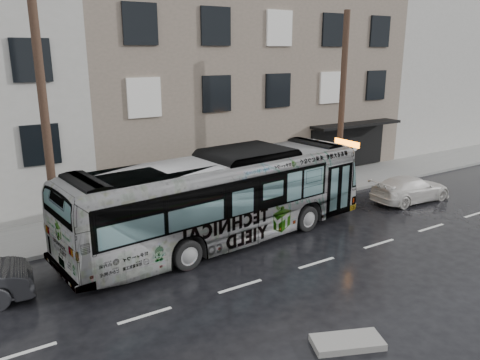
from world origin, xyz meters
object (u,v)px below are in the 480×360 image
Objects in this scene: sign_post at (353,166)px; white_sedan at (411,189)px; utility_pole_rear at (46,129)px; utility_pole_front at (342,105)px; bus at (222,198)px.

white_sedan is at bearing -69.19° from sign_post.
white_sedan is (16.19, -2.87, -4.01)m from utility_pole_rear.
white_sedan is (2.19, -2.87, -4.01)m from utility_pole_front.
utility_pole_rear is 6.79m from bus.
bus is 10.55m from white_sedan.
utility_pole_rear is 16.93m from white_sedan.
white_sedan is (1.09, -2.87, -0.71)m from sign_post.
utility_pole_rear is at bearing 180.00° from sign_post.
utility_pole_front reaches higher than white_sedan.
utility_pole_rear reaches higher than white_sedan.
sign_post is at bearing 24.14° from white_sedan.
utility_pole_front is at bearing 0.00° from utility_pole_rear.
sign_post is at bearing 0.00° from utility_pole_rear.
utility_pole_front is 14.00m from utility_pole_rear.
utility_pole_front is 3.75× the size of sign_post.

